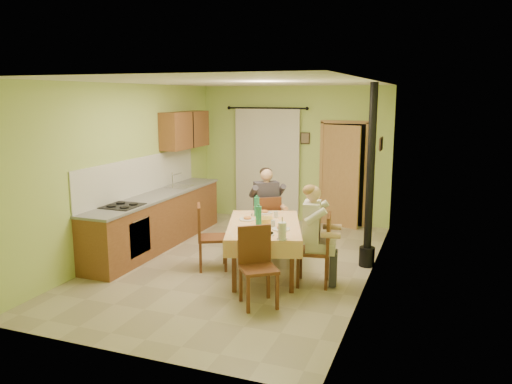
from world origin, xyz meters
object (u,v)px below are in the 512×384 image
at_px(chair_far, 267,234).
at_px(chair_near, 258,283).
at_px(dining_table, 264,249).
at_px(man_right, 314,223).
at_px(chair_right, 314,264).
at_px(chair_left, 212,250).
at_px(man_far, 267,200).
at_px(stove_flue, 369,201).

height_order(chair_far, chair_near, chair_near).
relative_size(dining_table, man_right, 1.42).
bearing_deg(chair_right, man_right, 90.00).
bearing_deg(chair_left, dining_table, 67.50).
bearing_deg(man_right, chair_left, 77.23).
distance_m(chair_far, man_far, 0.59).
bearing_deg(man_right, chair_right, -90.00).
xyz_separation_m(dining_table, chair_left, (-0.82, -0.07, -0.09)).
distance_m(dining_table, stove_flue, 1.76).
bearing_deg(dining_table, man_far, 88.61).
height_order(chair_near, chair_left, chair_left).
relative_size(chair_far, man_right, 0.69).
height_order(man_right, stove_flue, stove_flue).
height_order(dining_table, chair_right, chair_right).
bearing_deg(man_right, man_far, 32.40).
height_order(chair_far, man_far, man_far).
xyz_separation_m(chair_far, chair_near, (0.65, -2.19, 0.00)).
height_order(chair_far, chair_left, chair_left).
distance_m(dining_table, man_far, 1.26).
distance_m(dining_table, chair_far, 1.14).
bearing_deg(chair_far, dining_table, -108.35).
relative_size(dining_table, chair_far, 2.07).
height_order(chair_near, stove_flue, stove_flue).
xyz_separation_m(chair_far, stove_flue, (1.72, -0.22, 0.74)).
distance_m(dining_table, chair_left, 0.83).
xyz_separation_m(chair_far, man_right, (1.13, -1.26, 0.59)).
bearing_deg(stove_flue, chair_near, -118.50).
relative_size(dining_table, chair_right, 1.96).
bearing_deg(man_far, chair_near, -108.73).
relative_size(man_far, stove_flue, 0.50).
bearing_deg(chair_near, man_right, -153.22).
xyz_separation_m(man_far, stove_flue, (1.73, -0.23, 0.15)).
xyz_separation_m(chair_left, stove_flue, (2.21, 0.94, 0.73)).
xyz_separation_m(chair_near, chair_left, (-1.14, 1.03, 0.00)).
distance_m(dining_table, chair_right, 0.83).
bearing_deg(dining_table, stove_flue, 13.51).
relative_size(chair_near, chair_left, 1.00).
bearing_deg(stove_flue, dining_table, -147.83).
distance_m(chair_far, chair_left, 1.26).
bearing_deg(chair_left, stove_flue, 85.70).
distance_m(chair_left, stove_flue, 2.51).
relative_size(chair_far, chair_left, 0.96).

